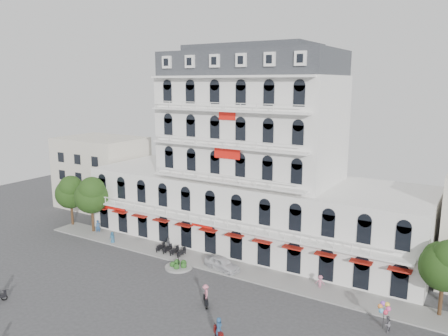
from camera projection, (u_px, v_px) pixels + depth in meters
The scene contains 17 objects.
ground at pixel (167, 296), 44.14m from camera, with size 120.00×120.00×0.00m, color #38383A.
sidewalk at pixel (214, 264), 51.67m from camera, with size 53.00×4.00×0.16m, color gray.
main_building at pixel (251, 169), 57.29m from camera, with size 45.00×15.00×25.80m.
flank_building_west at pixel (102, 172), 75.05m from camera, with size 14.00×10.00×12.00m, color beige.
traffic_island at pixel (179, 266), 50.65m from camera, with size 3.20×3.20×1.60m.
parked_scooter_row at pixel (171, 254), 54.76m from camera, with size 4.40×1.80×1.10m, color black, non-canonical shape.
tree_west_outer at pixel (71, 191), 64.71m from camera, with size 4.50×4.48×7.76m.
tree_west_inner at pixel (91, 194), 61.68m from camera, with size 4.76×4.76×8.25m.
tree_east_inner at pixel (445, 263), 39.22m from camera, with size 4.40×4.37×7.57m.
parked_car at pixel (222, 263), 50.07m from camera, with size 1.83×4.56×1.55m, color silver.
rider_east at pixel (219, 329), 36.33m from camera, with size 1.46×1.15×2.06m.
rider_center at pixel (206, 295), 41.89m from camera, with size 1.24×1.37×2.22m.
pedestrian_left at pixel (112, 238), 58.27m from camera, with size 0.80×0.52×1.63m, color #275677.
pedestrian_mid at pixel (169, 244), 55.64m from camera, with size 1.04×0.43×1.78m, color #57575E.
pedestrian_right at pixel (320, 282), 45.43m from camera, with size 0.98×0.56×1.51m, color #BA627D.
pedestrian_far at pixel (98, 227), 62.12m from camera, with size 0.71×0.47×1.94m, color navy.
balloon_vendor at pixel (386, 316), 37.73m from camera, with size 1.33×1.24×2.45m.
Camera 1 is at (26.20, -31.81, 21.24)m, focal length 35.00 mm.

